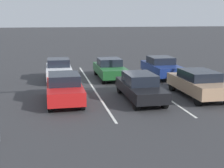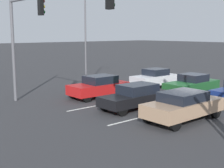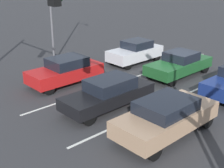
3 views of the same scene
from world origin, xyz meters
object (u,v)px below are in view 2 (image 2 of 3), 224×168
Objects in this scene: car_black_midlane_front at (136,96)px; car_white_rightlane_second at (154,78)px; car_red_rightlane_front at (99,86)px; traffic_signal_gantry at (43,20)px; car_tan_leftlane_front at (183,105)px; car_darkgreen_midlane_second at (192,84)px; street_lamp_right_shoulder at (87,26)px.

car_black_midlane_front is 1.16× the size of car_white_rightlane_second.
traffic_signal_gantry reaches higher than car_red_rightlane_front.
car_darkgreen_midlane_second is at bearing -58.26° from car_tan_leftlane_front.
car_tan_leftlane_front is at bearing 140.29° from car_white_rightlane_second.
traffic_signal_gantry is (2.20, 10.71, 4.37)m from car_darkgreen_midlane_second.
car_red_rightlane_front is at bearing 90.83° from car_white_rightlane_second.
street_lamp_right_shoulder reaches higher than traffic_signal_gantry.
car_white_rightlane_second is 0.46× the size of street_lamp_right_shoulder.
street_lamp_right_shoulder reaches higher than car_black_midlane_front.
car_darkgreen_midlane_second is (-3.60, -5.81, -0.02)m from car_red_rightlane_front.
car_white_rightlane_second is (7.52, -6.25, -0.02)m from car_tan_leftlane_front.
traffic_signal_gantry is at bearing 59.80° from car_black_midlane_front.
car_white_rightlane_second is at bearing -56.48° from car_black_midlane_front.
car_white_rightlane_second is 0.89× the size of car_darkgreen_midlane_second.
traffic_signal_gantry is at bearing 128.10° from street_lamp_right_shoulder.
car_darkgreen_midlane_second is (3.84, -6.20, -0.05)m from car_tan_leftlane_front.
car_red_rightlane_front is 0.94× the size of car_darkgreen_midlane_second.
car_tan_leftlane_front is at bearing 121.74° from car_darkgreen_midlane_second.
car_tan_leftlane_front is 7.45m from car_red_rightlane_front.
car_red_rightlane_front is (7.44, -0.40, -0.03)m from car_tan_leftlane_front.
street_lamp_right_shoulder is (7.47, 3.98, 4.25)m from car_darkgreen_midlane_second.
car_red_rightlane_front is at bearing -5.29° from car_black_midlane_front.
traffic_signal_gantry reaches higher than car_tan_leftlane_front.
car_black_midlane_front is 6.83m from traffic_signal_gantry.
street_lamp_right_shoulder reaches higher than car_white_rightlane_second.
car_red_rightlane_front is 6.83m from car_darkgreen_midlane_second.
car_black_midlane_front is (3.40, -0.02, -0.05)m from car_tan_leftlane_front.
car_black_midlane_front is 9.25m from street_lamp_right_shoulder.
car_white_rightlane_second is 11.70m from traffic_signal_gantry.
car_black_midlane_front is at bearing 123.52° from car_white_rightlane_second.
traffic_signal_gantry is at bearing 36.78° from car_tan_leftlane_front.
street_lamp_right_shoulder reaches higher than car_tan_leftlane_front.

